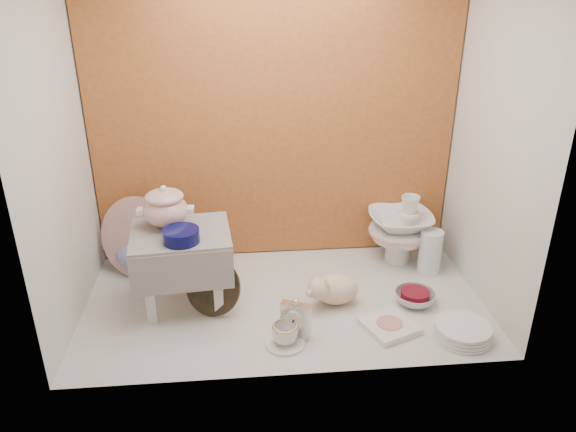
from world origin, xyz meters
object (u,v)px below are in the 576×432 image
at_px(soup_tureen, 165,206).
at_px(dinner_plate_stack, 462,331).
at_px(plush_pig, 336,289).
at_px(gold_rim_teacup, 285,333).
at_px(blue_white_vase, 138,247).
at_px(crystal_bowl, 415,298).
at_px(step_stool, 183,268).
at_px(floral_platter, 138,238).
at_px(porcelain_tower, 400,229).
at_px(mantel_clock, 296,319).

bearing_deg(soup_tureen, dinner_plate_stack, -19.09).
xyz_separation_m(plush_pig, gold_rim_teacup, (-0.25, -0.28, -0.02)).
xyz_separation_m(plush_pig, dinner_plate_stack, (0.48, -0.30, -0.05)).
bearing_deg(blue_white_vase, soup_tureen, -55.93).
bearing_deg(crystal_bowl, step_stool, 174.60).
bearing_deg(dinner_plate_stack, step_stool, 162.57).
xyz_separation_m(dinner_plate_stack, crystal_bowl, (-0.12, 0.27, -0.00)).
bearing_deg(dinner_plate_stack, floral_platter, 154.84).
distance_m(dinner_plate_stack, porcelain_tower, 0.69).
bearing_deg(crystal_bowl, plush_pig, 174.56).
xyz_separation_m(soup_tureen, floral_platter, (-0.18, 0.24, -0.26)).
xyz_separation_m(step_stool, plush_pig, (0.68, -0.06, -0.10)).
xyz_separation_m(soup_tureen, gold_rim_teacup, (0.48, -0.40, -0.41)).
distance_m(floral_platter, mantel_clock, 0.93).
bearing_deg(plush_pig, soup_tureen, 166.13).
height_order(blue_white_vase, gold_rim_teacup, blue_white_vase).
distance_m(step_stool, porcelain_tower, 1.11).
relative_size(blue_white_vase, dinner_plate_stack, 0.98).
bearing_deg(mantel_clock, crystal_bowl, 43.28).
distance_m(floral_platter, plush_pig, 0.99).
xyz_separation_m(blue_white_vase, mantel_clock, (0.73, -0.64, -0.03)).
xyz_separation_m(gold_rim_teacup, crystal_bowl, (0.61, 0.24, -0.03)).
height_order(gold_rim_teacup, crystal_bowl, gold_rim_teacup).
xyz_separation_m(step_stool, crystal_bowl, (1.04, -0.10, -0.15)).
bearing_deg(plush_pig, mantel_clock, -136.40).
bearing_deg(porcelain_tower, blue_white_vase, 178.27).
xyz_separation_m(step_stool, floral_platter, (-0.24, 0.29, 0.02)).
relative_size(soup_tureen, porcelain_tower, 0.65).
height_order(floral_platter, gold_rim_teacup, floral_platter).
distance_m(plush_pig, gold_rim_teacup, 0.38).
bearing_deg(soup_tureen, floral_platter, 127.53).
relative_size(soup_tureen, blue_white_vase, 0.98).
bearing_deg(step_stool, plush_pig, -10.34).
relative_size(soup_tureen, plush_pig, 0.90).
height_order(blue_white_vase, mantel_clock, blue_white_vase).
xyz_separation_m(step_stool, soup_tureen, (-0.06, 0.06, 0.28)).
bearing_deg(crystal_bowl, soup_tureen, 171.90).
height_order(plush_pig, dinner_plate_stack, plush_pig).
bearing_deg(mantel_clock, dinner_plate_stack, 18.41).
bearing_deg(crystal_bowl, porcelain_tower, 85.63).
bearing_deg(blue_white_vase, porcelain_tower, -1.73).
height_order(step_stool, floral_platter, floral_platter).
bearing_deg(gold_rim_teacup, floral_platter, 136.28).
distance_m(mantel_clock, plush_pig, 0.31).
height_order(step_stool, crystal_bowl, step_stool).
relative_size(soup_tureen, floral_platter, 0.58).
bearing_deg(crystal_bowl, blue_white_vase, 161.02).
distance_m(blue_white_vase, plush_pig, 1.02).
bearing_deg(crystal_bowl, dinner_plate_stack, -65.52).
relative_size(step_stool, dinner_plate_stack, 1.74).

